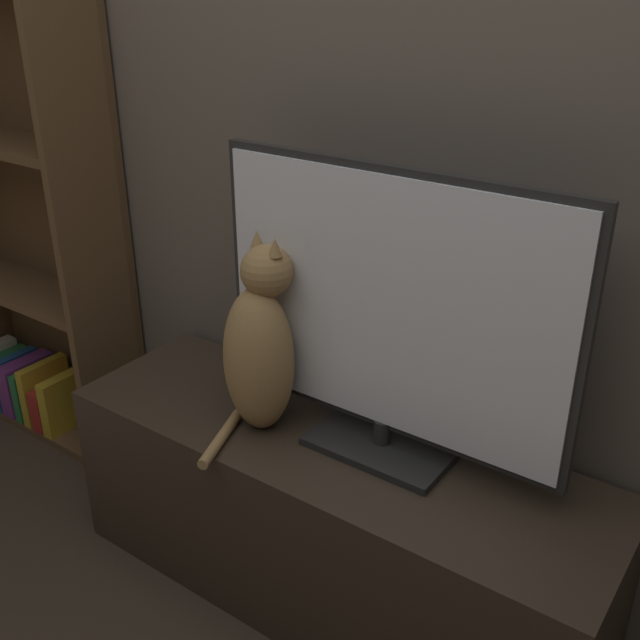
% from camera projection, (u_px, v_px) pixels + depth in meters
% --- Properties ---
extents(wall_back, '(4.80, 0.05, 2.60)m').
position_uv_depth(wall_back, '(400.00, 113.00, 1.79)').
color(wall_back, '#60564C').
rests_on(wall_back, ground_plane).
extents(tv_stand, '(1.49, 0.47, 0.52)m').
position_uv_depth(tv_stand, '(331.00, 520.00, 2.03)').
color(tv_stand, '#33281E').
rests_on(tv_stand, ground_plane).
extents(tv, '(0.92, 0.22, 0.72)m').
position_uv_depth(tv, '(388.00, 318.00, 1.74)').
color(tv, black).
rests_on(tv, tv_stand).
extents(cat, '(0.23, 0.35, 0.53)m').
position_uv_depth(cat, '(261.00, 349.00, 1.89)').
color(cat, '#997547').
rests_on(cat, tv_stand).
extents(bookshelf, '(0.80, 0.28, 1.64)m').
position_uv_depth(bookshelf, '(34.00, 246.00, 2.67)').
color(bookshelf, brown).
rests_on(bookshelf, ground_plane).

